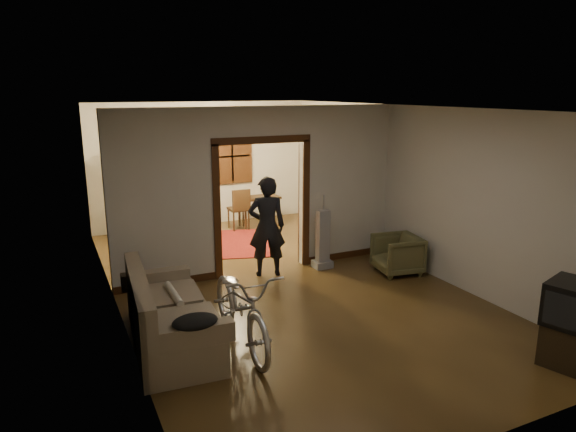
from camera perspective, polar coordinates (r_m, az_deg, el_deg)
floor at (r=8.37m, az=-0.89°, el=-7.55°), size 5.00×8.50×0.01m
ceiling at (r=7.80m, az=-0.97°, el=11.98°), size 5.00×8.50×0.01m
wall_back at (r=11.91m, az=-9.49°, el=5.69°), size 5.00×0.02×2.80m
wall_left at (r=7.32m, az=-19.03°, el=0.01°), size 0.02×8.50×2.80m
wall_right at (r=9.27m, az=13.30°, el=3.20°), size 0.02×8.50×2.80m
partition_wall at (r=8.64m, az=-2.99°, el=2.80°), size 5.00×0.14×2.80m
door_casing at (r=8.70m, az=-2.97°, el=0.86°), size 1.74×0.20×2.32m
far_window at (r=12.06m, az=-6.25°, el=6.61°), size 0.98×0.06×1.28m
chandelier at (r=10.15m, az=-6.90°, el=9.78°), size 0.24×0.24×0.24m
light_switch at (r=9.05m, az=3.36°, el=2.33°), size 0.08×0.01×0.12m
sofa at (r=6.49m, az=-12.81°, el=-10.01°), size 1.07×2.10×0.94m
rolled_paper at (r=6.76m, az=-12.58°, el=-8.44°), size 0.09×0.73×0.09m
jacket at (r=5.61m, az=-10.29°, el=-11.46°), size 0.49×0.37×0.14m
bicycle at (r=6.34m, az=-5.21°, el=-9.87°), size 0.74×1.97×1.02m
armchair at (r=8.95m, az=12.04°, el=-4.18°), size 0.83×0.81×0.66m
tv_stand at (r=6.80m, az=28.65°, el=-12.43°), size 0.65×0.62×0.48m
crt_tv at (r=6.61m, az=29.16°, el=-8.51°), size 0.71×0.67×0.49m
vacuum at (r=8.97m, az=3.88°, el=-2.58°), size 0.37×0.32×1.04m
person at (r=8.53m, az=-2.36°, el=-1.18°), size 0.70×0.56×1.69m
oriental_rug at (r=10.55m, az=-6.24°, el=-3.02°), size 2.05×2.36×0.02m
locker at (r=11.43m, az=-15.59°, el=2.50°), size 1.02×0.76×1.81m
globe at (r=11.28m, az=-15.93°, el=7.67°), size 0.29×0.29×0.29m
desk at (r=11.77m, az=-3.22°, el=0.49°), size 0.97×0.63×0.67m
desk_chair at (r=11.50m, az=-5.53°, el=0.79°), size 0.51×0.51×0.93m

